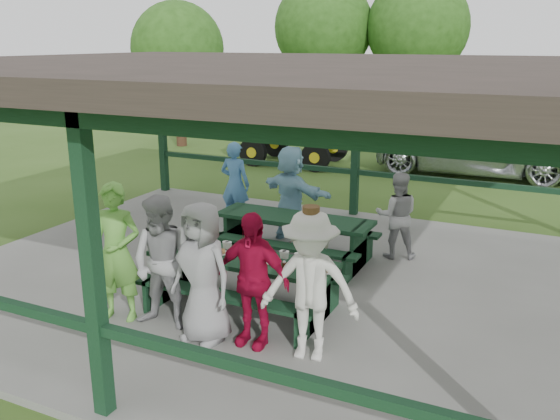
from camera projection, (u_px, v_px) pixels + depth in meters
The scene contains 19 objects.
ground at pixel (274, 283), 9.16m from camera, with size 90.00×90.00×0.00m, color #324F18.
concrete_slab at pixel (274, 280), 9.14m from camera, with size 10.00×8.00×0.10m, color slate.
pavilion_structure at pixel (274, 73), 8.28m from camera, with size 10.60×8.60×3.24m.
picnic_table_near at pixel (242, 276), 7.91m from camera, with size 2.56×1.39×0.75m.
picnic_table_far at pixel (294, 233), 9.70m from camera, with size 2.57×1.39×0.75m.
table_setting at pixel (252, 255), 7.82m from camera, with size 2.52×0.45×0.10m.
contestant_green at pixel (117, 252), 7.55m from camera, with size 0.66×0.43×1.82m, color #5DA43B.
contestant_grey_left at pixel (163, 263), 7.32m from camera, with size 0.83×0.65×1.71m, color #99989B.
contestant_grey_mid at pixel (202, 273), 6.99m from camera, with size 0.85×0.55×1.73m, color gray.
contestant_red at pixel (252, 279), 6.92m from camera, with size 0.96×0.40×1.64m, color #A90A2F.
contestant_white_fedora at pixel (310, 286), 6.60m from camera, with size 1.22×0.82×1.80m.
spectator_lblue at pixel (291, 194), 10.59m from camera, with size 1.61×0.51×1.74m, color #8BC0D6.
spectator_blue at pixel (235, 184), 11.48m from camera, with size 0.60×0.40×1.65m, color teal.
spectator_grey at pixel (397, 215), 9.78m from camera, with size 0.71×0.55×1.45m, color #99999C.
pickup_truck at pixel (482, 145), 16.46m from camera, with size 2.65×5.74×1.59m, color silver.
farm_trailer at pixel (295, 139), 17.77m from camera, with size 4.25×1.96×1.48m.
tree_far_left at pixel (323, 28), 23.16m from camera, with size 3.84×3.84×6.01m.
tree_left at pixel (418, 27), 22.26m from camera, with size 3.84×3.84×6.01m.
tree_edge_left at pixel (177, 49), 20.07m from camera, with size 3.14×3.14×4.90m.
Camera 1 is at (3.72, -7.63, 3.62)m, focal length 38.00 mm.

